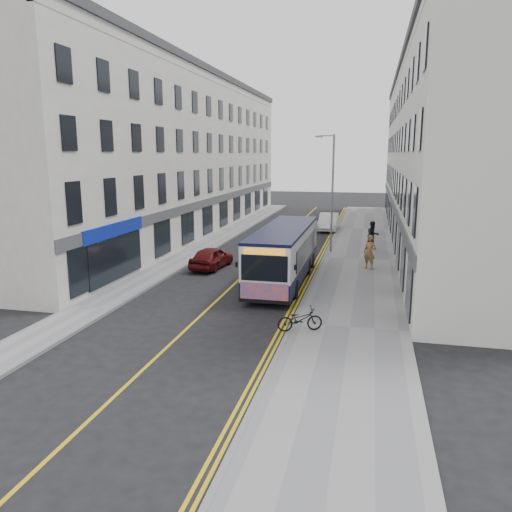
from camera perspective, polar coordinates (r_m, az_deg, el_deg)
The scene contains 17 objects.
ground at distance 22.23m, azimuth -5.57°, elevation -6.08°, with size 140.00×140.00×0.00m, color black.
pavement_east at distance 32.75m, azimuth 11.72°, elevation -0.39°, with size 4.50×64.00×0.12m, color gray.
pavement_west at distance 34.82m, azimuth -7.11°, elevation 0.48°, with size 2.00×64.00×0.12m, color gray.
kerb_east at distance 32.86m, azimuth 7.80°, elevation -0.20°, with size 0.18×64.00×0.13m, color slate.
kerb_west at distance 34.49m, azimuth -5.55°, elevation 0.41°, with size 0.18×64.00×0.13m, color slate.
road_centre_line at distance 33.46m, azimuth 0.96°, elevation 0.01°, with size 0.12×64.00×0.01m, color gold.
road_dbl_yellow_inner at distance 32.92m, azimuth 7.01°, elevation -0.27°, with size 0.10×64.00×0.01m, color gold.
road_dbl_yellow_outer at distance 32.90m, azimuth 7.36°, elevation -0.29°, with size 0.10×64.00×0.01m, color gold.
terrace_east at distance 41.31m, azimuth 19.86°, elevation 10.62°, with size 6.00×46.00×13.00m, color silver.
terrace_west at distance 44.00m, azimuth -8.23°, elevation 11.20°, with size 6.00×46.00×13.00m, color silver.
streetlamp at distance 34.24m, azimuth 8.60°, elevation 7.55°, with size 1.32×0.18×8.00m.
city_bus at distance 26.48m, azimuth 3.24°, elevation 0.43°, with size 2.37×10.11×2.94m.
bicycle at distance 19.13m, azimuth 5.04°, elevation -7.22°, with size 0.61×1.74×0.91m, color black.
pedestrian_near at distance 29.76m, azimuth 12.86°, elevation 0.43°, with size 0.72×0.47×1.98m, color olive.
pedestrian_far at distance 35.87m, azimuth 13.21°, elevation 2.30°, with size 0.97×0.75×1.99m, color black.
car_white at distance 45.03m, azimuth 8.30°, elevation 3.88°, with size 1.60×4.60×1.51m, color silver.
car_maroon at distance 29.90m, azimuth -5.10°, elevation -0.15°, with size 1.56×3.87×1.32m, color #510D0F.
Camera 1 is at (6.84, -20.05, 6.75)m, focal length 35.00 mm.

